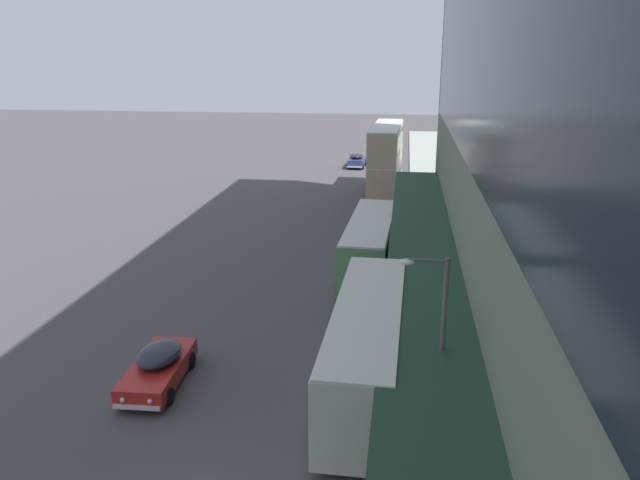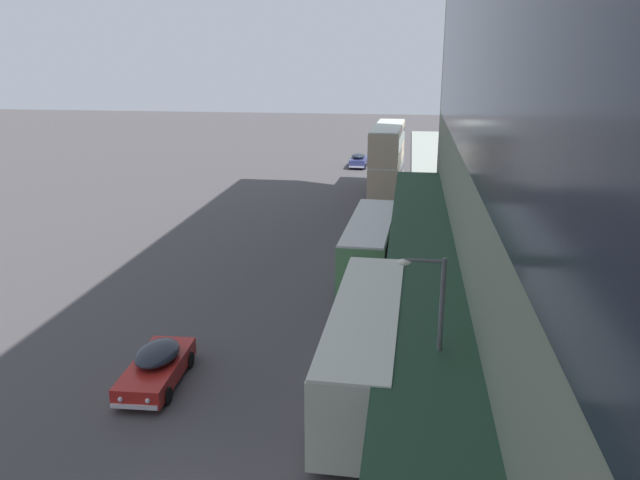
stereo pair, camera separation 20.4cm
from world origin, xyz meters
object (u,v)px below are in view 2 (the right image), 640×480
object	(u,v)px
transit_bus_kerbside_front	(370,243)
street_lamp	(434,336)
transit_bus_kerbside_rear	(387,157)
sedan_second_mid	(157,366)
transit_bus_kerbside_far	(365,343)
sedan_lead_mid	(359,160)

from	to	relation	value
transit_bus_kerbside_front	street_lamp	size ratio (longest dim) A/B	1.70
transit_bus_kerbside_rear	sedan_second_mid	world-z (taller)	transit_bus_kerbside_rear
transit_bus_kerbside_front	transit_bus_kerbside_far	xyz separation A→B (m)	(0.67, -13.29, 0.14)
transit_bus_kerbside_far	sedan_second_mid	xyz separation A→B (m)	(-7.99, -0.59, -1.23)
transit_bus_kerbside_front	sedan_lead_mid	distance (m)	35.02
transit_bus_kerbside_front	transit_bus_kerbside_rear	world-z (taller)	transit_bus_kerbside_rear
sedan_second_mid	sedan_lead_mid	distance (m)	48.86
transit_bus_kerbside_far	sedan_lead_mid	distance (m)	48.32
transit_bus_kerbside_front	transit_bus_kerbside_rear	bearing A→B (deg)	89.67
sedan_lead_mid	transit_bus_kerbside_front	bearing A→B (deg)	-84.26
transit_bus_kerbside_far	sedan_second_mid	size ratio (longest dim) A/B	2.38
street_lamp	transit_bus_kerbside_front	bearing A→B (deg)	100.39
transit_bus_kerbside_front	sedan_second_mid	world-z (taller)	transit_bus_kerbside_front
transit_bus_kerbside_front	transit_bus_kerbside_rear	xyz separation A→B (m)	(0.12, 21.47, 1.51)
transit_bus_kerbside_far	sedan_lead_mid	size ratio (longest dim) A/B	2.60
transit_bus_kerbside_far	sedan_lead_mid	xyz separation A→B (m)	(-4.18, 48.12, -1.18)
sedan_second_mid	transit_bus_kerbside_rear	bearing A→B (deg)	78.11
transit_bus_kerbside_front	sedan_second_mid	bearing A→B (deg)	-117.79
transit_bus_kerbside_far	street_lamp	size ratio (longest dim) A/B	1.82
transit_bus_kerbside_front	street_lamp	distance (m)	16.72
transit_bus_kerbside_rear	sedan_second_mid	size ratio (longest dim) A/B	2.40
transit_bus_kerbside_front	transit_bus_kerbside_far	distance (m)	13.31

